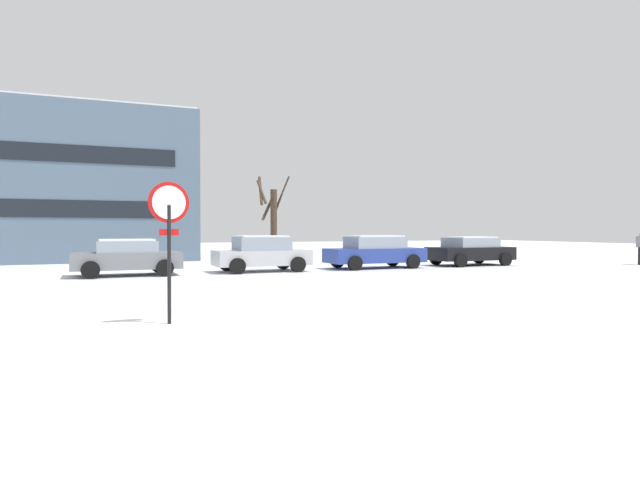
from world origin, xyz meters
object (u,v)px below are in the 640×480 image
Objects in this scene: parked_car_silver at (262,253)px; parked_car_blue at (375,252)px; parked_car_gray at (127,257)px; parked_car_black at (470,251)px; stop_sign at (169,224)px.

parked_car_blue is at bearing -1.03° from parked_car_silver.
parked_car_silver is (5.29, -0.04, 0.04)m from parked_car_gray.
parked_car_silver is at bearing 179.39° from parked_car_black.
parked_car_gray is 10.59m from parked_car_blue.
parked_car_gray is at bearing 179.45° from parked_car_black.
parked_car_black is at bearing 35.52° from stop_sign.
stop_sign is 0.58× the size of parked_car_blue.
stop_sign reaches higher than parked_car_blue.
parked_car_blue reaches higher than parked_car_gray.
parked_car_gray is (-0.20, 11.34, -1.13)m from stop_sign.
parked_car_blue is at bearing 47.19° from stop_sign.
stop_sign is 15.32m from parked_car_blue.
parked_car_blue is (5.29, -0.10, -0.00)m from parked_car_silver.
stop_sign is 19.29m from parked_car_black.
parked_car_black is at bearing -0.61° from parked_car_silver.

